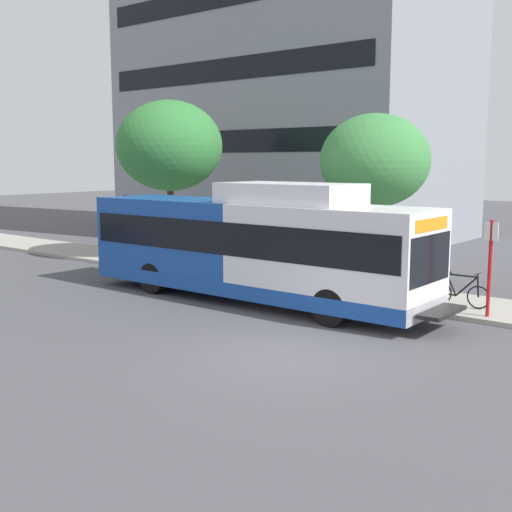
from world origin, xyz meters
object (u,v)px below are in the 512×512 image
at_px(transit_bus, 253,246).
at_px(street_tree_near_stop, 375,161).
at_px(street_tree_mid_block, 169,146).
at_px(bicycle_parked, 460,292).
at_px(bus_stop_sign_pole, 490,261).

distance_m(transit_bus, street_tree_near_stop, 5.15).
bearing_deg(street_tree_mid_block, transit_bus, -117.44).
relative_size(transit_bus, street_tree_mid_block, 1.84).
distance_m(transit_bus, bicycle_parked, 6.20).
xyz_separation_m(bus_stop_sign_pole, street_tree_mid_block, (2.11, 14.33, 3.25)).
relative_size(street_tree_near_stop, street_tree_mid_block, 0.85).
bearing_deg(bicycle_parked, street_tree_mid_block, 84.09).
height_order(bus_stop_sign_pole, street_tree_near_stop, street_tree_near_stop).
distance_m(street_tree_near_stop, street_tree_mid_block, 9.72).
bearing_deg(bus_stop_sign_pole, bicycle_parked, 55.29).
height_order(street_tree_near_stop, street_tree_mid_block, street_tree_mid_block).
bearing_deg(bicycle_parked, transit_bus, 115.94).
xyz_separation_m(transit_bus, bus_stop_sign_pole, (1.93, -6.55, -0.05)).
relative_size(bus_stop_sign_pole, bicycle_parked, 1.48).
xyz_separation_m(transit_bus, bicycle_parked, (2.67, -5.48, -1.14)).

